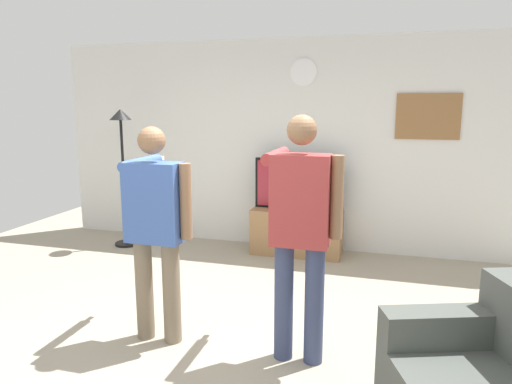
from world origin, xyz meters
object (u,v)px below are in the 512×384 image
television (298,184)px  floor_lamp (122,149)px  wall_clock (304,72)px  person_standing_nearer_couch (300,225)px  framed_picture (428,116)px  person_standing_nearer_lamp (156,222)px  tv_stand (297,232)px

television → floor_lamp: 2.34m
wall_clock → person_standing_nearer_couch: (0.49, -2.73, -1.24)m
wall_clock → framed_picture: size_ratio=0.46×
floor_lamp → person_standing_nearer_lamp: floor_lamp is taller
floor_lamp → person_standing_nearer_lamp: bearing=-53.2°
wall_clock → person_standing_nearer_couch: bearing=-79.8°
television → person_standing_nearer_couch: (0.49, -2.49, 0.14)m
television → floor_lamp: size_ratio=0.60×
tv_stand → television: (-0.00, 0.05, 0.61)m
television → wall_clock: size_ratio=3.28×
framed_picture → person_standing_nearer_lamp: 3.56m
tv_stand → framed_picture: size_ratio=1.55×
television → person_standing_nearer_lamp: (-0.65, -2.49, 0.08)m
television → wall_clock: 1.40m
floor_lamp → person_standing_nearer_couch: bearing=-38.2°
wall_clock → floor_lamp: 2.54m
tv_stand → floor_lamp: (-2.29, -0.25, 1.01)m
wall_clock → person_standing_nearer_couch: wall_clock is taller
tv_stand → wall_clock: (-0.00, 0.29, 1.98)m
floor_lamp → person_standing_nearer_couch: (2.78, -2.19, -0.27)m
framed_picture → person_standing_nearer_lamp: bearing=-128.0°
wall_clock → framed_picture: 1.59m
person_standing_nearer_lamp → television: bearing=75.4°
television → framed_picture: 1.73m
framed_picture → person_standing_nearer_lamp: size_ratio=0.43×
television → person_standing_nearer_lamp: bearing=-104.6°
person_standing_nearer_couch → floor_lamp: bearing=141.8°
tv_stand → person_standing_nearer_lamp: person_standing_nearer_lamp is taller
wall_clock → floor_lamp: size_ratio=0.18×
television → person_standing_nearer_couch: bearing=-78.8°
television → person_standing_nearer_lamp: size_ratio=0.64×
person_standing_nearer_lamp → tv_stand: bearing=75.1°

